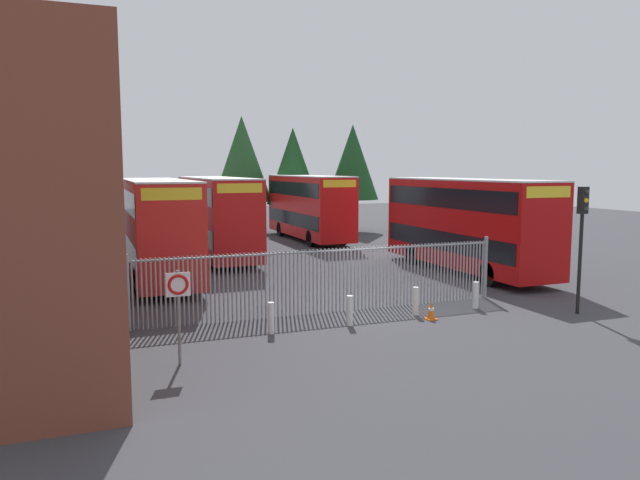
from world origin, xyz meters
The scene contains 17 objects.
ground_plane centered at (0.00, 8.00, 0.00)m, with size 100.00×100.00×0.00m, color #3D3D42.
depot_building_brick centered at (-11.32, 2.15, 3.87)m, with size 6.31×18.64×7.73m, color brown.
palisade_fence centered at (-1.30, 0.00, 1.18)m, with size 13.10×0.14×2.35m.
double_decker_bus_near_gate centered at (7.82, 5.16, 2.42)m, with size 2.54×10.81×4.42m.
double_decker_bus_behind_fence_left centered at (-2.22, 13.88, 2.42)m, with size 2.54×10.81×4.42m.
double_decker_bus_behind_fence_right centered at (-5.98, 8.52, 2.42)m, with size 2.54×10.81×4.42m.
double_decker_bus_far_back centered at (5.33, 19.90, 2.42)m, with size 2.54×10.81×4.42m.
bollard_near_left centered at (-3.84, -1.87, 0.47)m, with size 0.20×0.20×0.95m, color silver.
bollard_center_front centered at (-1.27, -1.86, 0.47)m, with size 0.20×0.20×0.95m, color silver.
bollard_near_right centered at (1.35, -1.41, 0.47)m, with size 0.20×0.20×0.95m, color silver.
bollard_far_right centered at (3.81, -1.34, 0.47)m, with size 0.20×0.20×0.95m, color silver.
traffic_cone_by_gate centered at (1.50, -2.15, 0.29)m, with size 0.34×0.34×0.59m.
speed_limit_sign_post centered at (-6.79, -3.81, 1.78)m, with size 0.60×0.14×2.40m.
traffic_light_kerbside centered at (6.58, -3.24, 2.99)m, with size 0.28×0.33×4.30m.
tree_tall_back centered at (2.33, 26.42, 5.62)m, with size 4.51×4.51×8.85m.
tree_short_side centered at (10.43, 23.96, 5.38)m, with size 4.01×4.01×8.26m.
tree_mid_row centered at (5.99, 25.19, 5.08)m, with size 4.06×4.06×7.99m.
Camera 1 is at (-8.80, -18.74, 4.90)m, focal length 33.84 mm.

